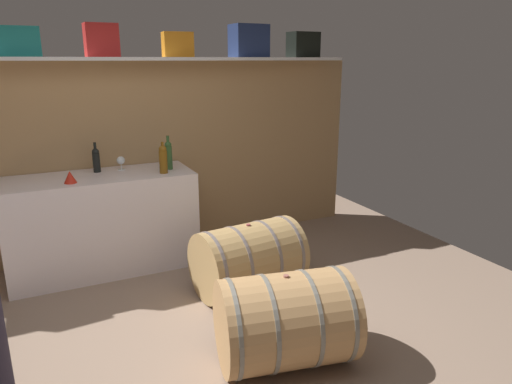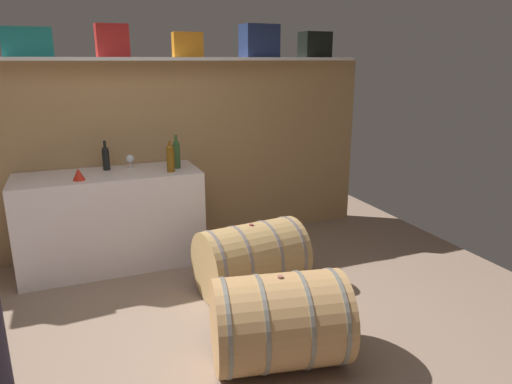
{
  "view_description": "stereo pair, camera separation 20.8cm",
  "coord_description": "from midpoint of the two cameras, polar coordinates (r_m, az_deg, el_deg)",
  "views": [
    {
      "loc": [
        -0.67,
        -2.62,
        1.99
      ],
      "look_at": [
        0.78,
        0.43,
        1.02
      ],
      "focal_mm": 32.64,
      "sensor_mm": 36.0,
      "label": 1
    },
    {
      "loc": [
        -0.48,
        -2.7,
        1.99
      ],
      "look_at": [
        0.78,
        0.43,
        1.02
      ],
      "focal_mm": 32.64,
      "sensor_mm": 36.0,
      "label": 2
    }
  ],
  "objects": [
    {
      "name": "toolcase_teal",
      "position": [
        4.75,
        -28.68,
        15.88
      ],
      "size": [
        0.42,
        0.21,
        0.25
      ],
      "primitive_type": "cube",
      "rotation": [
        0.0,
        0.0,
        -0.01
      ],
      "color": "teal",
      "rests_on": "high_shelf_board"
    },
    {
      "name": "toolcase_orange",
      "position": [
        4.92,
        -10.84,
        17.32
      ],
      "size": [
        0.3,
        0.2,
        0.24
      ],
      "primitive_type": "cube",
      "rotation": [
        0.0,
        0.0,
        -0.07
      ],
      "color": "orange",
      "rests_on": "high_shelf_board"
    },
    {
      "name": "toolcase_red",
      "position": [
        4.78,
        -19.66,
        17.12
      ],
      "size": [
        0.3,
        0.2,
        0.3
      ],
      "primitive_type": "cube",
      "rotation": [
        0.0,
        0.0,
        0.04
      ],
      "color": "red",
      "rests_on": "high_shelf_board"
    },
    {
      "name": "wine_bottle_green",
      "position": [
        4.68,
        -11.93,
        4.52
      ],
      "size": [
        0.07,
        0.07,
        0.33
      ],
      "color": "#335A2B",
      "rests_on": "work_cabinet"
    },
    {
      "name": "work_cabinet",
      "position": [
        4.76,
        -19.42,
        -3.59
      ],
      "size": [
        1.72,
        0.68,
        0.94
      ],
      "primitive_type": "cube",
      "color": "white",
      "rests_on": "ground"
    },
    {
      "name": "ground_plane",
      "position": [
        3.83,
        -13.59,
        -15.99
      ],
      "size": [
        6.74,
        7.68,
        0.02
      ],
      "primitive_type": "cube",
      "color": "gray"
    },
    {
      "name": "wine_barrel_near",
      "position": [
        4.11,
        -2.38,
        -8.14
      ],
      "size": [
        0.96,
        0.71,
        0.63
      ],
      "rotation": [
        0.0,
        0.0,
        0.12
      ],
      "color": "tan",
      "rests_on": "ground"
    },
    {
      "name": "toolcase_navy",
      "position": [
        5.18,
        -2.1,
        18.02
      ],
      "size": [
        0.37,
        0.28,
        0.33
      ],
      "primitive_type": "cube",
      "rotation": [
        0.0,
        0.0,
        0.02
      ],
      "color": "navy",
      "rests_on": "high_shelf_board"
    },
    {
      "name": "toolcase_black",
      "position": [
        5.48,
        4.67,
        17.55
      ],
      "size": [
        0.32,
        0.23,
        0.27
      ],
      "primitive_type": "cube",
      "rotation": [
        0.0,
        0.0,
        0.02
      ],
      "color": "black",
      "rests_on": "high_shelf_board"
    },
    {
      "name": "wine_bottle_dark",
      "position": [
        4.76,
        -20.2,
        3.77
      ],
      "size": [
        0.07,
        0.07,
        0.29
      ],
      "color": "black",
      "rests_on": "work_cabinet"
    },
    {
      "name": "red_funnel",
      "position": [
        4.43,
        -23.1,
        1.69
      ],
      "size": [
        0.11,
        0.11,
        0.11
      ],
      "primitive_type": "cone",
      "color": "red",
      "rests_on": "work_cabinet"
    },
    {
      "name": "wine_glass",
      "position": [
        4.79,
        -17.44,
        3.65
      ],
      "size": [
        0.08,
        0.08,
        0.13
      ],
      "color": "white",
      "rests_on": "work_cabinet"
    },
    {
      "name": "back_wall_panel",
      "position": [
        5.03,
        -18.43,
        3.66
      ],
      "size": [
        5.54,
        0.1,
        1.98
      ],
      "primitive_type": "cube",
      "color": "tan",
      "rests_on": "ground"
    },
    {
      "name": "wine_barrel_far",
      "position": [
        3.19,
        1.69,
        -15.48
      ],
      "size": [
        0.98,
        0.79,
        0.65
      ],
      "rotation": [
        0.0,
        0.0,
        -0.19
      ],
      "color": "tan",
      "rests_on": "ground"
    },
    {
      "name": "wine_bottle_amber",
      "position": [
        4.53,
        -12.61,
        4.0
      ],
      "size": [
        0.08,
        0.08,
        0.3
      ],
      "color": "brown",
      "rests_on": "work_cabinet"
    },
    {
      "name": "high_shelf_board",
      "position": [
        4.78,
        -19.26,
        15.16
      ],
      "size": [
        5.1,
        0.4,
        0.03
      ],
      "primitive_type": "cube",
      "color": "white",
      "rests_on": "back_wall_panel"
    }
  ]
}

